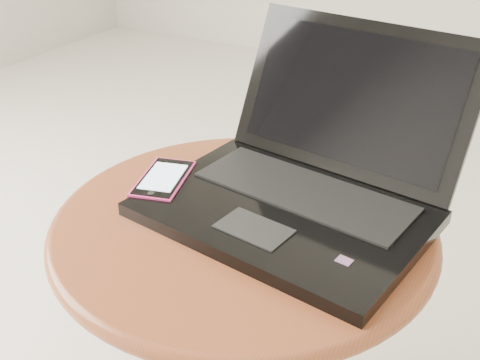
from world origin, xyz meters
The scene contains 4 objects.
table centered at (-0.04, -0.08, 0.35)m, with size 0.56×0.56×0.45m.
laptop centered at (0.02, 0.00, 0.49)m, with size 0.44×0.43×0.24m.
phone_black centered at (-0.17, -0.07, 0.45)m, with size 0.09×0.12×0.01m.
phone_pink centered at (-0.19, -0.07, 0.46)m, with size 0.10×0.14×0.02m.
Camera 1 is at (0.31, -0.72, 0.92)m, focal length 44.60 mm.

